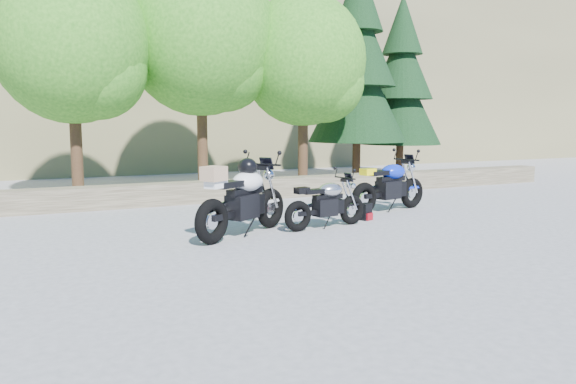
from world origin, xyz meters
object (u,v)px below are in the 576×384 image
at_px(white_bike, 243,198).
at_px(blue_bike, 389,186).
at_px(silver_bike, 326,204).
at_px(backpack, 366,212).

height_order(white_bike, blue_bike, white_bike).
distance_m(silver_bike, backpack, 1.20).
height_order(silver_bike, backpack, silver_bike).
bearing_deg(backpack, white_bike, 164.46).
bearing_deg(white_bike, backpack, -23.97).
height_order(white_bike, backpack, white_bike).
bearing_deg(silver_bike, backpack, 10.48).
relative_size(silver_bike, blue_bike, 0.82).
bearing_deg(backpack, blue_bike, 9.65).
bearing_deg(silver_bike, blue_bike, 17.77).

